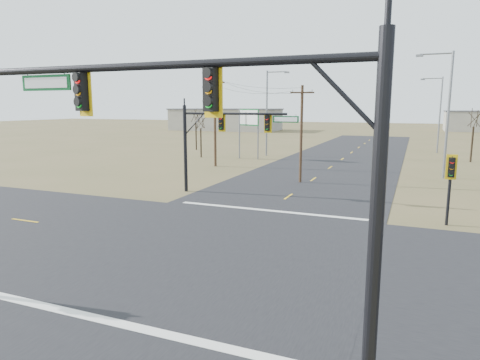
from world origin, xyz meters
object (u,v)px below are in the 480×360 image
mast_arm_near (230,132)px  highway_sign (249,124)px  streetlight_a (446,108)px  pedestal_signal_ne (451,173)px  utility_pole_near (301,132)px  streetlight_c (269,109)px  utility_pole_far (215,121)px  streetlight_b (438,111)px  bare_tree_c (474,118)px  bare_tree_b (196,115)px  mast_arm_far (223,130)px  bare_tree_a (201,121)px

mast_arm_near → highway_sign: size_ratio=1.91×
streetlight_a → pedestal_signal_ne: bearing=-83.9°
utility_pole_near → streetlight_a: size_ratio=0.73×
streetlight_a → streetlight_c: (-20.13, 10.97, -0.13)m
utility_pole_far → streetlight_b: streetlight_b is taller
utility_pole_near → streetlight_c: streetlight_c is taller
streetlight_c → bare_tree_c: 24.10m
mast_arm_near → utility_pole_far: (-15.70, 31.83, -0.90)m
pedestal_signal_ne → utility_pole_near: 14.80m
highway_sign → bare_tree_b: bearing=169.6°
mast_arm_near → mast_arm_far: mast_arm_near is taller
mast_arm_near → streetlight_c: bearing=119.9°
mast_arm_near → utility_pole_near: size_ratio=1.43×
streetlight_a → utility_pole_far: bearing=-170.3°
utility_pole_far → highway_sign: size_ratio=1.55×
streetlight_a → bare_tree_b: size_ratio=1.73×
streetlight_a → bare_tree_c: streetlight_a is taller
bare_tree_c → mast_arm_near: bearing=-102.5°
streetlight_b → bare_tree_b: streetlight_b is taller
utility_pole_near → streetlight_a: 13.36m
streetlight_c → mast_arm_near: bearing=-75.8°
mast_arm_far → bare_tree_c: size_ratio=1.35×
bare_tree_b → utility_pole_far: bearing=-55.4°
bare_tree_a → bare_tree_c: bearing=13.9°
streetlight_a → bare_tree_a: bearing=175.3°
mast_arm_far → pedestal_signal_ne: size_ratio=2.25×
utility_pole_near → highway_sign: size_ratio=1.33×
highway_sign → bare_tree_b: 13.38m
pedestal_signal_ne → streetlight_a: streetlight_a is taller
pedestal_signal_ne → bare_tree_c: size_ratio=0.60×
mast_arm_near → pedestal_signal_ne: size_ratio=2.97×
streetlight_c → utility_pole_near: bearing=-66.8°
mast_arm_far → utility_pole_near: 8.09m
mast_arm_near → streetlight_b: 56.06m
utility_pole_far → streetlight_b: size_ratio=0.91×
bare_tree_a → bare_tree_b: (-5.06, 8.17, 0.58)m
utility_pole_near → bare_tree_c: 25.57m
mast_arm_far → streetlight_a: bearing=38.6°
mast_arm_far → highway_sign: size_ratio=1.45×
utility_pole_near → streetlight_c: 20.22m
mast_arm_far → pedestal_signal_ne: mast_arm_far is taller
highway_sign → utility_pole_near: bearing=-31.3°
utility_pole_far → bare_tree_a: (-5.25, 6.76, -0.33)m
utility_pole_far → highway_sign: 7.72m
highway_sign → bare_tree_a: 6.20m
streetlight_b → bare_tree_c: (3.44, -9.33, -0.68)m
pedestal_signal_ne → utility_pole_far: bearing=142.5°
mast_arm_near → mast_arm_far: bearing=127.6°
bare_tree_c → bare_tree_b: bearing=179.3°
utility_pole_far → streetlight_c: bearing=80.3°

